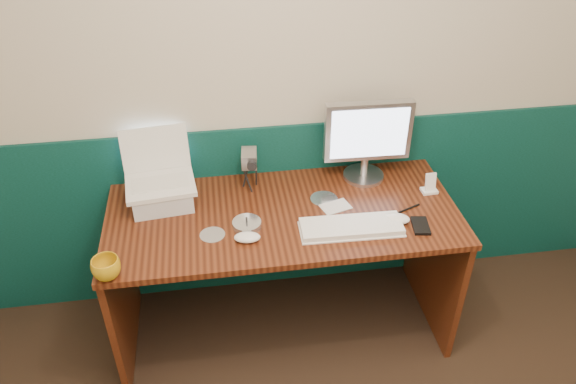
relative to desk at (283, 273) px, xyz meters
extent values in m
cube|color=beige|center=(0.17, 0.37, 0.88)|extent=(3.50, 0.04, 2.50)
cube|color=#073128|center=(0.17, 0.36, 0.12)|extent=(3.48, 0.02, 1.00)
cube|color=#361409|center=(0.00, 0.00, 0.00)|extent=(1.60, 0.70, 0.75)
cube|color=silver|center=(-0.54, 0.16, 0.42)|extent=(0.29, 0.25, 0.09)
cube|color=white|center=(0.28, -0.17, 0.39)|extent=(0.45, 0.16, 0.03)
ellipsoid|color=white|center=(0.49, -0.14, 0.39)|extent=(0.14, 0.10, 0.04)
ellipsoid|color=white|center=(-0.18, -0.17, 0.39)|extent=(0.12, 0.08, 0.04)
imported|color=#C39312|center=(-0.74, -0.31, 0.42)|extent=(0.13, 0.13, 0.09)
cylinder|color=silver|center=(-0.17, -0.07, 0.39)|extent=(0.13, 0.13, 0.03)
cylinder|color=#B3B9C4|center=(-0.32, -0.11, 0.38)|extent=(0.11, 0.11, 0.00)
cylinder|color=silver|center=(0.21, 0.08, 0.38)|extent=(0.13, 0.13, 0.00)
cylinder|color=black|center=(0.56, -0.06, 0.38)|extent=(0.15, 0.07, 0.01)
cube|color=white|center=(0.25, 0.01, 0.38)|extent=(0.15, 0.12, 0.00)
cube|color=white|center=(0.71, 0.06, 0.38)|extent=(0.08, 0.06, 0.01)
cube|color=white|center=(0.71, 0.06, 0.43)|extent=(0.05, 0.03, 0.09)
cube|color=black|center=(0.58, -0.19, 0.38)|extent=(0.09, 0.13, 0.01)
camera|label=1|loc=(-0.28, -2.01, 1.92)|focal=35.00mm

